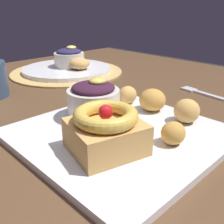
# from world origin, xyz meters

# --- Properties ---
(dining_table) EXTENTS (1.34, 1.09, 0.73)m
(dining_table) POSITION_xyz_m (0.00, 0.00, 0.64)
(dining_table) COLOR brown
(dining_table) RESTS_ON ground_plane
(woven_placemat) EXTENTS (0.36, 0.36, 0.00)m
(woven_placemat) POSITION_xyz_m (0.22, 0.26, 0.73)
(woven_placemat) COLOR tan
(woven_placemat) RESTS_ON dining_table
(front_plate) EXTENTS (0.31, 0.31, 0.01)m
(front_plate) POSITION_xyz_m (0.02, -0.17, 0.74)
(front_plate) COLOR white
(front_plate) RESTS_ON dining_table
(cake_slice) EXTENTS (0.12, 0.11, 0.07)m
(cake_slice) POSITION_xyz_m (-0.04, -0.20, 0.77)
(cake_slice) COLOR tan
(cake_slice) RESTS_ON front_plate
(berry_ramekin) EXTENTS (0.10, 0.10, 0.08)m
(berry_ramekin) POSITION_xyz_m (0.03, -0.10, 0.78)
(berry_ramekin) COLOR silver
(berry_ramekin) RESTS_ON front_plate
(fritter_front) EXTENTS (0.05, 0.05, 0.04)m
(fritter_front) POSITION_xyz_m (0.13, -0.15, 0.76)
(fritter_front) COLOR gold
(fritter_front) RESTS_ON front_plate
(fritter_middle) EXTENTS (0.05, 0.05, 0.04)m
(fritter_middle) POSITION_xyz_m (0.13, -0.23, 0.76)
(fritter_middle) COLOR tan
(fritter_middle) RESTS_ON front_plate
(fritter_back) EXTENTS (0.04, 0.04, 0.04)m
(fritter_back) POSITION_xyz_m (0.05, -0.26, 0.76)
(fritter_back) COLOR gold
(fritter_back) RESTS_ON front_plate
(fritter_extra) EXTENTS (0.04, 0.04, 0.04)m
(fritter_extra) POSITION_xyz_m (0.13, -0.09, 0.76)
(fritter_extra) COLOR tan
(fritter_extra) RESTS_ON front_plate
(back_plate) EXTENTS (0.28, 0.28, 0.01)m
(back_plate) POSITION_xyz_m (0.22, 0.26, 0.74)
(back_plate) COLOR white
(back_plate) RESTS_ON woven_placemat
(back_ramekin) EXTENTS (0.10, 0.10, 0.07)m
(back_ramekin) POSITION_xyz_m (0.24, 0.26, 0.78)
(back_ramekin) COLOR silver
(back_ramekin) RESTS_ON back_plate
(back_pastry) EXTENTS (0.06, 0.06, 0.04)m
(back_pastry) POSITION_xyz_m (0.24, 0.21, 0.76)
(back_pastry) COLOR tan
(back_pastry) RESTS_ON back_plate
(fork) EXTENTS (0.04, 0.13, 0.00)m
(fork) POSITION_xyz_m (0.33, -0.15, 0.73)
(fork) COLOR silver
(fork) RESTS_ON dining_table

